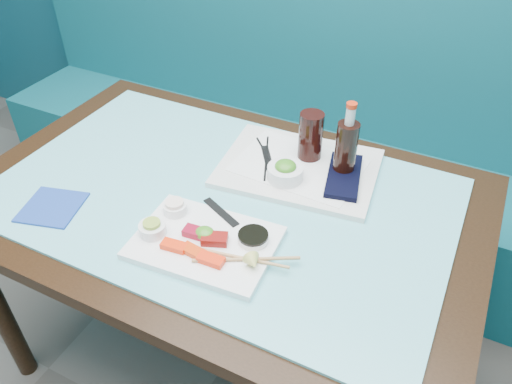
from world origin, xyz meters
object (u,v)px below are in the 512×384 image
at_px(booth_bench, 319,155).
at_px(blue_napkin, 52,207).
at_px(cola_bottle_body, 346,151).
at_px(seaweed_bowl, 285,173).
at_px(dining_table, 222,219).
at_px(serving_tray, 299,168).
at_px(cola_glass, 311,136).
at_px(sashimi_plate, 205,243).

bearing_deg(booth_bench, blue_napkin, -108.79).
bearing_deg(cola_bottle_body, seaweed_bowl, -142.92).
distance_m(seaweed_bowl, blue_napkin, 0.63).
relative_size(booth_bench, dining_table, 2.14).
xyz_separation_m(serving_tray, cola_glass, (0.01, 0.05, 0.08)).
bearing_deg(blue_napkin, booth_bench, 71.21).
distance_m(sashimi_plate, blue_napkin, 0.44).
relative_size(booth_bench, blue_napkin, 20.59).
height_order(serving_tray, seaweed_bowl, seaweed_bowl).
xyz_separation_m(dining_table, serving_tray, (0.15, 0.20, 0.10)).
relative_size(dining_table, cola_glass, 9.75).
height_order(sashimi_plate, serving_tray, same).
bearing_deg(blue_napkin, seaweed_bowl, 36.19).
height_order(booth_bench, cola_glass, booth_bench).
relative_size(serving_tray, cola_bottle_body, 2.54).
relative_size(dining_table, cola_bottle_body, 8.06).
xyz_separation_m(booth_bench, dining_table, (0.00, -0.84, 0.29)).
bearing_deg(serving_tray, booth_bench, 96.28).
height_order(sashimi_plate, blue_napkin, sashimi_plate).
xyz_separation_m(booth_bench, sashimi_plate, (0.06, -1.03, 0.39)).
height_order(dining_table, blue_napkin, blue_napkin).
height_order(serving_tray, blue_napkin, serving_tray).
xyz_separation_m(booth_bench, serving_tray, (0.15, -0.64, 0.39)).
relative_size(seaweed_bowl, cola_glass, 0.70).
distance_m(dining_table, blue_napkin, 0.45).
distance_m(dining_table, seaweed_bowl, 0.22).
xyz_separation_m(sashimi_plate, cola_glass, (0.09, 0.44, 0.08)).
distance_m(sashimi_plate, cola_bottle_body, 0.47).
bearing_deg(sashimi_plate, serving_tray, 73.78).
xyz_separation_m(seaweed_bowl, cola_bottle_body, (0.13, 0.10, 0.05)).
height_order(dining_table, seaweed_bowl, seaweed_bowl).
height_order(dining_table, serving_tray, serving_tray).
distance_m(sashimi_plate, seaweed_bowl, 0.32).
distance_m(dining_table, sashimi_plate, 0.22).
xyz_separation_m(seaweed_bowl, blue_napkin, (-0.51, -0.37, -0.03)).
distance_m(booth_bench, sashimi_plate, 1.10).
height_order(sashimi_plate, cola_glass, cola_glass).
height_order(serving_tray, cola_bottle_body, cola_bottle_body).
relative_size(sashimi_plate, serving_tray, 0.76).
distance_m(serving_tray, blue_napkin, 0.68).
xyz_separation_m(dining_table, cola_glass, (0.16, 0.25, 0.18)).
xyz_separation_m(serving_tray, cola_bottle_body, (0.12, 0.03, 0.08)).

